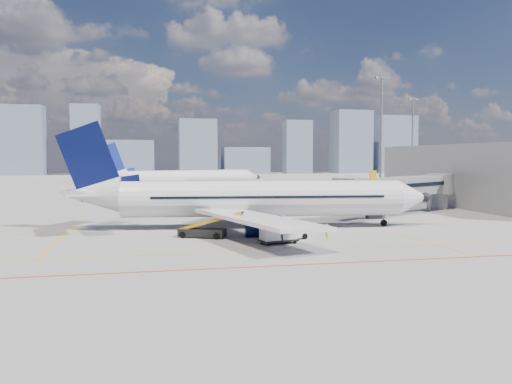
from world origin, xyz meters
The scene contains 13 objects.
ground centered at (0.00, 0.00, 0.00)m, with size 420.00×420.00×0.00m, color gray.
apron_markings centered at (-0.58, -3.91, 0.01)m, with size 90.00×35.12×0.01m.
jet_bridge centered at (23.51, 16.91, 3.74)m, with size 23.55×15.78×6.30m.
terminal_block centered at (39.95, 26.00, 5.00)m, with size 10.00×42.00×10.00m.
floodlight_mast_ne centered at (38.00, 55.00, 13.59)m, with size 3.20×0.61×25.45m.
floodlight_mast_far centered at (65.00, 90.00, 13.59)m, with size 3.20×0.61×25.45m.
distant_skyline centered at (8.18, 190.00, 13.18)m, with size 247.74×14.56×31.61m.
main_aircraft centered at (-0.83, 7.85, 3.22)m, with size 41.82×36.37×12.24m.
second_aircraft centered at (-4.73, 62.42, 3.22)m, with size 36.78×31.43×11.01m.
baggage_tug centered at (2.08, -0.73, 0.78)m, with size 2.59×1.94×1.63m.
cargo_dolly centered at (0.11, -2.87, 1.05)m, with size 3.76×2.33×1.91m.
belt_loader centered at (-6.27, 2.00, 0.70)m, with size 6.53×4.00×2.69m.
ramp_worker centered at (5.29, -1.66, 0.76)m, with size 0.55×0.36×1.52m, color #EDF519.
Camera 1 is at (-11.13, -46.95, 7.95)m, focal length 35.00 mm.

